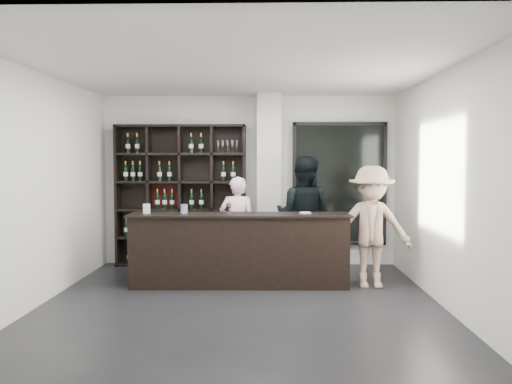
{
  "coord_description": "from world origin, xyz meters",
  "views": [
    {
      "loc": [
        0.36,
        -6.58,
        1.81
      ],
      "look_at": [
        0.17,
        1.1,
        1.35
      ],
      "focal_mm": 38.0,
      "sensor_mm": 36.0,
      "label": 1
    }
  ],
  "objects_px": {
    "tasting_counter": "(239,250)",
    "wine_shelf": "(181,196)",
    "taster_black": "(304,216)",
    "taster_pink": "(237,225)",
    "customer": "(372,227)"
  },
  "relations": [
    {
      "from": "wine_shelf",
      "to": "taster_pink",
      "type": "height_order",
      "value": "wine_shelf"
    },
    {
      "from": "wine_shelf",
      "to": "taster_pink",
      "type": "bearing_deg",
      "value": -33.64
    },
    {
      "from": "tasting_counter",
      "to": "wine_shelf",
      "type": "bearing_deg",
      "value": 125.23
    },
    {
      "from": "taster_black",
      "to": "customer",
      "type": "relative_size",
      "value": 1.08
    },
    {
      "from": "wine_shelf",
      "to": "taster_black",
      "type": "distance_m",
      "value": 2.18
    },
    {
      "from": "taster_pink",
      "to": "customer",
      "type": "bearing_deg",
      "value": 155.74
    },
    {
      "from": "taster_pink",
      "to": "customer",
      "type": "distance_m",
      "value": 2.13
    },
    {
      "from": "wine_shelf",
      "to": "tasting_counter",
      "type": "xyz_separation_m",
      "value": [
        1.08,
        -1.47,
        -0.68
      ]
    },
    {
      "from": "taster_pink",
      "to": "tasting_counter",
      "type": "bearing_deg",
      "value": 94.81
    },
    {
      "from": "taster_pink",
      "to": "taster_black",
      "type": "bearing_deg",
      "value": 176.56
    },
    {
      "from": "taster_black",
      "to": "customer",
      "type": "xyz_separation_m",
      "value": [
        0.91,
        -0.8,
        -0.07
      ]
    },
    {
      "from": "customer",
      "to": "tasting_counter",
      "type": "bearing_deg",
      "value": 178.88
    },
    {
      "from": "tasting_counter",
      "to": "taster_black",
      "type": "bearing_deg",
      "value": 36.75
    },
    {
      "from": "taster_pink",
      "to": "wine_shelf",
      "type": "bearing_deg",
      "value": -34.36
    },
    {
      "from": "wine_shelf",
      "to": "tasting_counter",
      "type": "bearing_deg",
      "value": -53.67
    }
  ]
}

